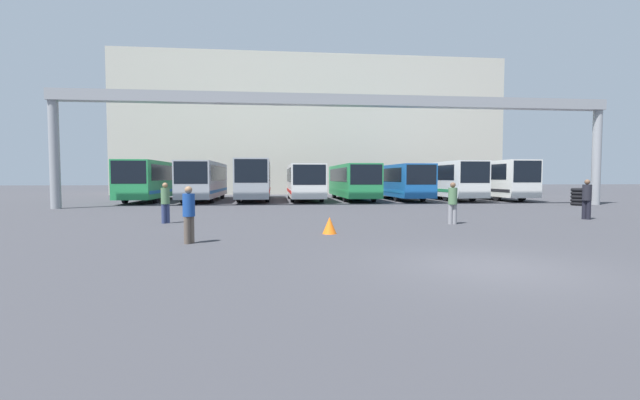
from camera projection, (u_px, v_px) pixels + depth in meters
ground_plane at (489, 267)px, 9.24m from camera, size 200.00×200.00×0.00m
building_backdrop at (310, 130)px, 53.95m from camera, size 44.68×12.00×15.85m
overhead_gantry at (344, 111)px, 28.03m from camera, size 36.66×0.80×7.33m
bus_slot_0 at (152, 179)px, 35.00m from camera, size 2.57×11.48×3.19m
bus_slot_1 at (204, 179)px, 35.45m from camera, size 2.54×11.48×3.15m
bus_slot_2 at (255, 178)px, 36.29m from camera, size 2.55×12.28×3.33m
bus_slot_3 at (304, 180)px, 35.92m from camera, size 2.61×10.62×2.95m
bus_slot_4 at (352, 180)px, 36.61m from camera, size 2.61×11.12×2.98m
bus_slot_5 at (398, 180)px, 37.63m from camera, size 2.51×12.27×2.97m
bus_slot_6 at (443, 178)px, 37.97m from camera, size 2.54×12.08×3.23m
bus_slot_7 at (491, 178)px, 37.86m from camera, size 2.47×10.96×3.31m
pedestrian_near_center at (189, 213)px, 12.48m from camera, size 0.35×0.35×1.68m
pedestrian_mid_right at (587, 198)px, 19.66m from camera, size 0.38×0.38×1.84m
pedestrian_far_center at (165, 202)px, 17.97m from camera, size 0.36×0.36×1.71m
pedestrian_near_left at (453, 202)px, 17.65m from camera, size 0.36×0.36×1.73m
traffic_cone at (330, 225)px, 14.65m from camera, size 0.49×0.49×0.58m
tire_stack at (579, 197)px, 29.42m from camera, size 1.04×1.04×1.20m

